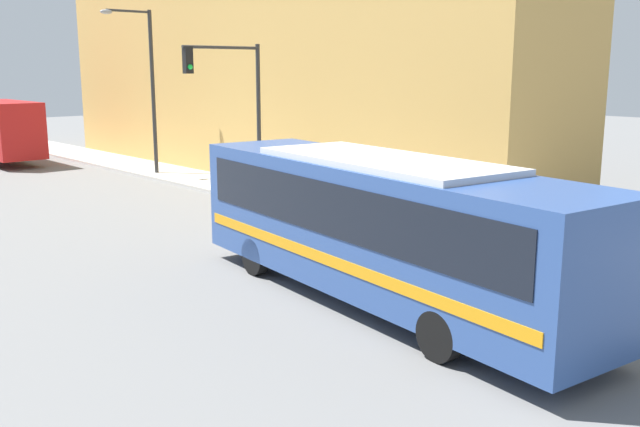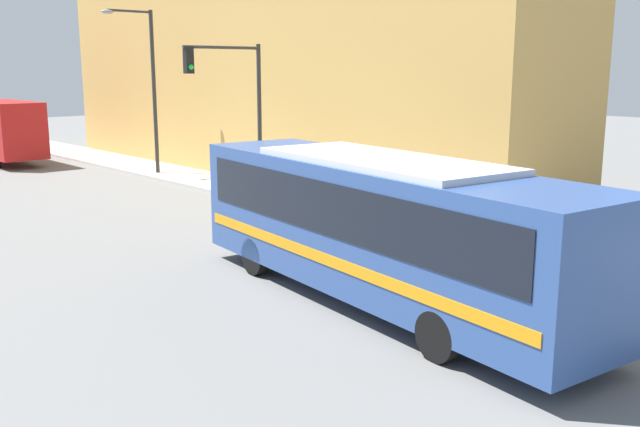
{
  "view_description": "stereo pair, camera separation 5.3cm",
  "coord_description": "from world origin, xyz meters",
  "px_view_note": "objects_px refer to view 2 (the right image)",
  "views": [
    {
      "loc": [
        -11.12,
        -10.95,
        4.99
      ],
      "look_at": [
        0.64,
        2.02,
        1.36
      ],
      "focal_mm": 40.0,
      "sensor_mm": 36.0,
      "label": 1
    },
    {
      "loc": [
        -11.08,
        -10.99,
        4.99
      ],
      "look_at": [
        0.64,
        2.02,
        1.36
      ],
      "focal_mm": 40.0,
      "sensor_mm": 36.0,
      "label": 2
    }
  ],
  "objects_px": {
    "pedestrian_near_corner": "(288,178)",
    "fire_hydrant": "(431,222)",
    "city_bus": "(380,221)",
    "street_lamp": "(148,78)",
    "delivery_truck": "(1,130)",
    "traffic_light_pole": "(235,94)",
    "parking_meter": "(272,177)"
  },
  "relations": [
    {
      "from": "fire_hydrant",
      "to": "pedestrian_near_corner",
      "type": "height_order",
      "value": "pedestrian_near_corner"
    },
    {
      "from": "city_bus",
      "to": "street_lamp",
      "type": "distance_m",
      "value": 20.44
    },
    {
      "from": "traffic_light_pole",
      "to": "parking_meter",
      "type": "relative_size",
      "value": 4.7
    },
    {
      "from": "delivery_truck",
      "to": "parking_meter",
      "type": "bearing_deg",
      "value": -78.67
    },
    {
      "from": "city_bus",
      "to": "street_lamp",
      "type": "xyz_separation_m",
      "value": [
        5.4,
        19.54,
        2.64
      ]
    },
    {
      "from": "delivery_truck",
      "to": "parking_meter",
      "type": "relative_size",
      "value": 6.34
    },
    {
      "from": "traffic_light_pole",
      "to": "street_lamp",
      "type": "relative_size",
      "value": 0.77
    },
    {
      "from": "fire_hydrant",
      "to": "parking_meter",
      "type": "xyz_separation_m",
      "value": [
        -0.0,
        7.54,
        0.46
      ]
    },
    {
      "from": "parking_meter",
      "to": "pedestrian_near_corner",
      "type": "height_order",
      "value": "pedestrian_near_corner"
    },
    {
      "from": "city_bus",
      "to": "street_lamp",
      "type": "height_order",
      "value": "street_lamp"
    },
    {
      "from": "street_lamp",
      "to": "pedestrian_near_corner",
      "type": "bearing_deg",
      "value": -87.31
    },
    {
      "from": "city_bus",
      "to": "fire_hydrant",
      "type": "xyz_separation_m",
      "value": [
        5.46,
        3.05,
        -1.32
      ]
    },
    {
      "from": "traffic_light_pole",
      "to": "street_lamp",
      "type": "height_order",
      "value": "street_lamp"
    },
    {
      "from": "fire_hydrant",
      "to": "traffic_light_pole",
      "type": "relative_size",
      "value": 0.13
    },
    {
      "from": "delivery_truck",
      "to": "traffic_light_pole",
      "type": "bearing_deg",
      "value": -81.08
    },
    {
      "from": "parking_meter",
      "to": "street_lamp",
      "type": "xyz_separation_m",
      "value": [
        -0.05,
        8.94,
        3.5
      ]
    },
    {
      "from": "city_bus",
      "to": "parking_meter",
      "type": "relative_size",
      "value": 9.19
    },
    {
      "from": "fire_hydrant",
      "to": "street_lamp",
      "type": "relative_size",
      "value": 0.1
    },
    {
      "from": "city_bus",
      "to": "fire_hydrant",
      "type": "distance_m",
      "value": 6.39
    },
    {
      "from": "city_bus",
      "to": "delivery_truck",
      "type": "distance_m",
      "value": 28.82
    },
    {
      "from": "city_bus",
      "to": "fire_hydrant",
      "type": "relative_size",
      "value": 14.94
    },
    {
      "from": "delivery_truck",
      "to": "pedestrian_near_corner",
      "type": "bearing_deg",
      "value": -77.79
    },
    {
      "from": "city_bus",
      "to": "pedestrian_near_corner",
      "type": "distance_m",
      "value": 11.75
    },
    {
      "from": "fire_hydrant",
      "to": "traffic_light_pole",
      "type": "xyz_separation_m",
      "value": [
        -0.93,
        8.45,
        3.5
      ]
    },
    {
      "from": "traffic_light_pole",
      "to": "pedestrian_near_corner",
      "type": "xyz_separation_m",
      "value": [
        1.32,
        -1.35,
        -3.06
      ]
    },
    {
      "from": "fire_hydrant",
      "to": "traffic_light_pole",
      "type": "height_order",
      "value": "traffic_light_pole"
    },
    {
      "from": "parking_meter",
      "to": "pedestrian_near_corner",
      "type": "bearing_deg",
      "value": -48.48
    },
    {
      "from": "delivery_truck",
      "to": "city_bus",
      "type": "bearing_deg",
      "value": -93.62
    },
    {
      "from": "delivery_truck",
      "to": "fire_hydrant",
      "type": "height_order",
      "value": "delivery_truck"
    },
    {
      "from": "pedestrian_near_corner",
      "to": "fire_hydrant",
      "type": "bearing_deg",
      "value": -93.11
    },
    {
      "from": "fire_hydrant",
      "to": "parking_meter",
      "type": "relative_size",
      "value": 0.62
    },
    {
      "from": "street_lamp",
      "to": "pedestrian_near_corner",
      "type": "height_order",
      "value": "street_lamp"
    }
  ]
}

